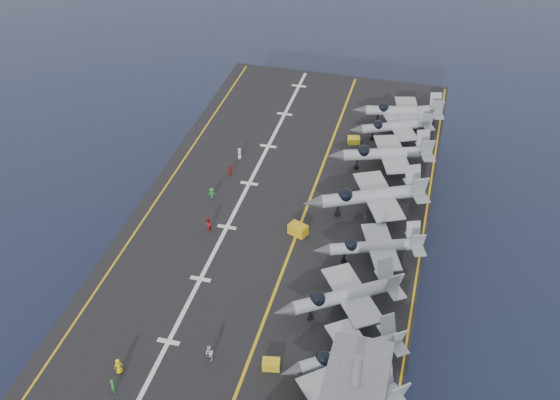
# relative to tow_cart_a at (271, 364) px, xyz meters

# --- Properties ---
(ground) EXTENTS (500.00, 500.00, 0.00)m
(ground) POSITION_rel_tow_cart_a_xyz_m (-5.49, 20.62, -10.94)
(ground) COLOR #142135
(ground) RESTS_ON ground
(hull) EXTENTS (36.00, 90.00, 10.00)m
(hull) POSITION_rel_tow_cart_a_xyz_m (-5.49, 20.62, -5.94)
(hull) COLOR #56595E
(hull) RESTS_ON ground
(flight_deck) EXTENTS (38.00, 92.00, 0.40)m
(flight_deck) POSITION_rel_tow_cart_a_xyz_m (-5.49, 20.62, -0.74)
(flight_deck) COLOR black
(flight_deck) RESTS_ON hull
(foul_line) EXTENTS (0.35, 90.00, 0.02)m
(foul_line) POSITION_rel_tow_cart_a_xyz_m (-2.49, 20.62, -0.52)
(foul_line) COLOR gold
(foul_line) RESTS_ON flight_deck
(landing_centerline) EXTENTS (0.50, 90.00, 0.02)m
(landing_centerline) POSITION_rel_tow_cart_a_xyz_m (-11.49, 20.62, -0.52)
(landing_centerline) COLOR silver
(landing_centerline) RESTS_ON flight_deck
(deck_edge_port) EXTENTS (0.25, 90.00, 0.02)m
(deck_edge_port) POSITION_rel_tow_cart_a_xyz_m (-22.49, 20.62, -0.52)
(deck_edge_port) COLOR gold
(deck_edge_port) RESTS_ON flight_deck
(deck_edge_stbd) EXTENTS (0.25, 90.00, 0.02)m
(deck_edge_stbd) POSITION_rel_tow_cart_a_xyz_m (13.01, 20.62, -0.52)
(deck_edge_stbd) COLOR gold
(deck_edge_stbd) RESTS_ON flight_deck
(fighter_jet_2) EXTENTS (15.76, 14.81, 4.56)m
(fighter_jet_2) POSITION_rel_tow_cart_a_xyz_m (7.62, 2.11, 1.74)
(fighter_jet_2) COLOR #9BA4AD
(fighter_jet_2) RESTS_ON flight_deck
(fighter_jet_3) EXTENTS (17.49, 16.17, 5.05)m
(fighter_jet_3) POSITION_rel_tow_cart_a_xyz_m (5.74, 9.81, 1.99)
(fighter_jet_3) COLOR #9FA9B0
(fighter_jet_3) RESTS_ON flight_deck
(fighter_jet_4) EXTENTS (15.50, 12.92, 4.60)m
(fighter_jet_4) POSITION_rel_tow_cart_a_xyz_m (7.68, 19.08, 1.76)
(fighter_jet_4) COLOR #8C949A
(fighter_jet_4) RESTS_ON flight_deck
(fighter_jet_5) EXTENTS (19.34, 16.82, 5.64)m
(fighter_jet_5) POSITION_rel_tow_cart_a_xyz_m (5.84, 28.47, 2.28)
(fighter_jet_5) COLOR #90999F
(fighter_jet_5) RESTS_ON flight_deck
(fighter_jet_6) EXTENTS (17.41, 14.34, 5.19)m
(fighter_jet_6) POSITION_rel_tow_cart_a_xyz_m (6.30, 39.33, 2.06)
(fighter_jet_6) COLOR #8F999F
(fighter_jet_6) RESTS_ON flight_deck
(fighter_jet_7) EXTENTS (15.19, 13.10, 4.44)m
(fighter_jet_7) POSITION_rel_tow_cart_a_xyz_m (6.58, 47.82, 1.68)
(fighter_jet_7) COLOR #8D959D
(fighter_jet_7) RESTS_ON flight_deck
(fighter_jet_8) EXTENTS (15.66, 12.14, 4.85)m
(fighter_jet_8) POSITION_rel_tow_cart_a_xyz_m (7.16, 52.45, 1.89)
(fighter_jet_8) COLOR #939BA2
(fighter_jet_8) RESTS_ON flight_deck
(tow_cart_a) EXTENTS (1.98, 1.48, 1.08)m
(tow_cart_a) POSITION_rel_tow_cart_a_xyz_m (0.00, 0.00, 0.00)
(tow_cart_a) COLOR gold
(tow_cart_a) RESTS_ON flight_deck
(tow_cart_b) EXTENTS (2.68, 2.23, 1.37)m
(tow_cart_b) POSITION_rel_tow_cart_a_xyz_m (-2.36, 21.65, 0.15)
(tow_cart_b) COLOR gold
(tow_cart_b) RESTS_ON flight_deck
(tow_cart_c) EXTENTS (2.04, 1.60, 1.08)m
(tow_cart_c) POSITION_rel_tow_cart_a_xyz_m (0.78, 44.74, -0.00)
(tow_cart_c) COLOR yellow
(tow_cart_c) RESTS_ON flight_deck
(crew_0) EXTENTS (1.31, 1.34, 1.87)m
(crew_0) POSITION_rel_tow_cart_a_xyz_m (-14.75, -4.42, 0.40)
(crew_0) COLOR yellow
(crew_0) RESTS_ON flight_deck
(crew_1) EXTENTS (1.23, 1.22, 1.73)m
(crew_1) POSITION_rel_tow_cart_a_xyz_m (-14.29, -6.75, 0.33)
(crew_1) COLOR #268C33
(crew_1) RESTS_ON flight_deck
(crew_2) EXTENTS (0.83, 1.23, 2.02)m
(crew_2) POSITION_rel_tow_cart_a_xyz_m (-13.58, 19.39, 0.47)
(crew_2) COLOR #B21919
(crew_2) RESTS_ON flight_deck
(crew_3) EXTENTS (1.16, 1.01, 1.63)m
(crew_3) POSITION_rel_tow_cart_a_xyz_m (-15.37, 26.07, 0.28)
(crew_3) COLOR green
(crew_3) RESTS_ON flight_deck
(crew_4) EXTENTS (1.17, 1.15, 1.65)m
(crew_4) POSITION_rel_tow_cart_a_xyz_m (-14.64, 31.90, 0.29)
(crew_4) COLOR #A9120E
(crew_4) RESTS_ON flight_deck
(crew_5) EXTENTS (0.72, 1.07, 1.76)m
(crew_5) POSITION_rel_tow_cart_a_xyz_m (-14.63, 36.32, 0.34)
(crew_5) COLOR silver
(crew_5) RESTS_ON flight_deck
(crew_7) EXTENTS (1.37, 1.40, 1.96)m
(crew_7) POSITION_rel_tow_cart_a_xyz_m (-6.40, -0.56, 0.44)
(crew_7) COLOR silver
(crew_7) RESTS_ON flight_deck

